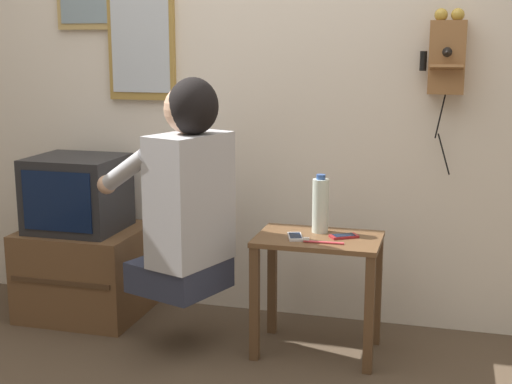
{
  "coord_description": "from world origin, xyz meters",
  "views": [
    {
      "loc": [
        0.92,
        -2.51,
        1.4
      ],
      "look_at": [
        0.09,
        0.48,
        0.75
      ],
      "focal_mm": 50.0,
      "sensor_mm": 36.0,
      "label": 1
    }
  ],
  "objects_px": {
    "cell_phone_spare": "(344,236)",
    "water_bottle": "(320,205)",
    "person": "(186,192)",
    "wall_mirror": "(141,22)",
    "toothbrush": "(321,242)",
    "wall_phone_antique": "(447,55)",
    "cell_phone_held": "(295,237)",
    "television": "(77,193)"
  },
  "relations": [
    {
      "from": "toothbrush",
      "to": "water_bottle",
      "type": "bearing_deg",
      "value": 9.24
    },
    {
      "from": "cell_phone_held",
      "to": "water_bottle",
      "type": "xyz_separation_m",
      "value": [
        0.09,
        0.13,
        0.12
      ]
    },
    {
      "from": "wall_phone_antique",
      "to": "wall_mirror",
      "type": "xyz_separation_m",
      "value": [
        -1.53,
        0.04,
        0.16
      ]
    },
    {
      "from": "wall_phone_antique",
      "to": "toothbrush",
      "type": "distance_m",
      "value": 1.04
    },
    {
      "from": "person",
      "to": "water_bottle",
      "type": "height_order",
      "value": "person"
    },
    {
      "from": "person",
      "to": "water_bottle",
      "type": "bearing_deg",
      "value": -49.13
    },
    {
      "from": "cell_phone_held",
      "to": "cell_phone_spare",
      "type": "bearing_deg",
      "value": -0.45
    },
    {
      "from": "cell_phone_spare",
      "to": "toothbrush",
      "type": "height_order",
      "value": "toothbrush"
    },
    {
      "from": "cell_phone_spare",
      "to": "person",
      "type": "bearing_deg",
      "value": -109.82
    },
    {
      "from": "cell_phone_spare",
      "to": "water_bottle",
      "type": "relative_size",
      "value": 0.51
    },
    {
      "from": "toothbrush",
      "to": "television",
      "type": "bearing_deg",
      "value": 77.69
    },
    {
      "from": "cell_phone_held",
      "to": "television",
      "type": "bearing_deg",
      "value": 153.91
    },
    {
      "from": "person",
      "to": "toothbrush",
      "type": "distance_m",
      "value": 0.64
    },
    {
      "from": "cell_phone_spare",
      "to": "toothbrush",
      "type": "relative_size",
      "value": 0.77
    },
    {
      "from": "person",
      "to": "wall_phone_antique",
      "type": "xyz_separation_m",
      "value": [
        1.09,
        0.51,
        0.59
      ]
    },
    {
      "from": "person",
      "to": "wall_mirror",
      "type": "xyz_separation_m",
      "value": [
        -0.44,
        0.55,
        0.75
      ]
    },
    {
      "from": "cell_phone_spare",
      "to": "toothbrush",
      "type": "xyz_separation_m",
      "value": [
        -0.08,
        -0.12,
        0.0
      ]
    },
    {
      "from": "person",
      "to": "cell_phone_spare",
      "type": "xyz_separation_m",
      "value": [
        0.69,
        0.16,
        -0.2
      ]
    },
    {
      "from": "toothbrush",
      "to": "cell_phone_spare",
      "type": "bearing_deg",
      "value": -36.77
    },
    {
      "from": "cell_phone_held",
      "to": "wall_mirror",
      "type": "bearing_deg",
      "value": 135.82
    },
    {
      "from": "television",
      "to": "wall_phone_antique",
      "type": "relative_size",
      "value": 0.59
    },
    {
      "from": "television",
      "to": "cell_phone_spare",
      "type": "bearing_deg",
      "value": -4.5
    },
    {
      "from": "wall_phone_antique",
      "to": "cell_phone_spare",
      "type": "bearing_deg",
      "value": -138.36
    },
    {
      "from": "wall_mirror",
      "to": "cell_phone_spare",
      "type": "bearing_deg",
      "value": -19.27
    },
    {
      "from": "wall_phone_antique",
      "to": "cell_phone_spare",
      "type": "distance_m",
      "value": 0.95
    },
    {
      "from": "wall_phone_antique",
      "to": "cell_phone_spare",
      "type": "xyz_separation_m",
      "value": [
        -0.4,
        -0.35,
        -0.79
      ]
    },
    {
      "from": "cell_phone_spare",
      "to": "water_bottle",
      "type": "bearing_deg",
      "value": -150.87
    },
    {
      "from": "television",
      "to": "toothbrush",
      "type": "xyz_separation_m",
      "value": [
        1.3,
        -0.23,
        -0.09
      ]
    },
    {
      "from": "person",
      "to": "cell_phone_held",
      "type": "height_order",
      "value": "person"
    },
    {
      "from": "cell_phone_held",
      "to": "water_bottle",
      "type": "distance_m",
      "value": 0.2
    },
    {
      "from": "wall_phone_antique",
      "to": "toothbrush",
      "type": "relative_size",
      "value": 4.25
    },
    {
      "from": "person",
      "to": "toothbrush",
      "type": "xyz_separation_m",
      "value": [
        0.61,
        0.04,
        -0.2
      ]
    },
    {
      "from": "wall_mirror",
      "to": "toothbrush",
      "type": "bearing_deg",
      "value": -26.21
    },
    {
      "from": "cell_phone_held",
      "to": "cell_phone_spare",
      "type": "xyz_separation_m",
      "value": [
        0.21,
        0.06,
        0.0
      ]
    },
    {
      "from": "wall_mirror",
      "to": "cell_phone_held",
      "type": "height_order",
      "value": "wall_mirror"
    },
    {
      "from": "wall_phone_antique",
      "to": "water_bottle",
      "type": "relative_size",
      "value": 2.82
    },
    {
      "from": "person",
      "to": "television",
      "type": "relative_size",
      "value": 2.17
    },
    {
      "from": "wall_mirror",
      "to": "toothbrush",
      "type": "height_order",
      "value": "wall_mirror"
    },
    {
      "from": "person",
      "to": "cell_phone_held",
      "type": "distance_m",
      "value": 0.53
    },
    {
      "from": "wall_phone_antique",
      "to": "wall_mirror",
      "type": "bearing_deg",
      "value": 178.45
    },
    {
      "from": "person",
      "to": "water_bottle",
      "type": "relative_size",
      "value": 3.61
    },
    {
      "from": "wall_mirror",
      "to": "toothbrush",
      "type": "distance_m",
      "value": 1.51
    }
  ]
}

